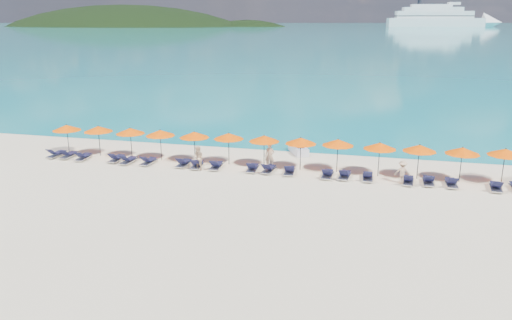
# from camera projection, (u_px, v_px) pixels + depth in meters

# --- Properties ---
(ground) EXTENTS (1400.00, 1400.00, 0.00)m
(ground) POSITION_uv_depth(u_px,v_px,m) (244.00, 193.00, 29.04)
(ground) COLOR beige
(sea) EXTENTS (1600.00, 1300.00, 0.01)m
(sea) POSITION_uv_depth(u_px,v_px,m) (379.00, 26.00, 644.79)
(sea) COLOR #1FA9B2
(sea) RESTS_ON ground
(headland_main) EXTENTS (374.00, 242.00, 126.50)m
(headland_main) POSITION_uv_depth(u_px,v_px,m) (125.00, 58.00, 613.12)
(headland_main) COLOR black
(headland_main) RESTS_ON ground
(headland_small) EXTENTS (162.00, 126.00, 85.50)m
(headland_small) POSITION_uv_depth(u_px,v_px,m) (247.00, 57.00, 596.03)
(headland_small) COLOR black
(headland_small) RESTS_ON ground
(cruise_ship) EXTENTS (128.43, 39.40, 35.31)m
(cruise_ship) POSITION_uv_depth(u_px,v_px,m) (445.00, 18.00, 566.81)
(cruise_ship) COLOR white
(cruise_ship) RESTS_ON ground
(jetski) EXTENTS (1.91, 2.59, 0.87)m
(jetski) POSITION_uv_depth(u_px,v_px,m) (298.00, 149.00, 37.47)
(jetski) COLOR silver
(jetski) RESTS_ON ground
(beachgoer_a) EXTENTS (0.66, 0.46, 1.75)m
(beachgoer_a) POSITION_uv_depth(u_px,v_px,m) (270.00, 156.00, 33.64)
(beachgoer_a) COLOR tan
(beachgoer_a) RESTS_ON ground
(beachgoer_b) EXTENTS (0.91, 0.76, 1.62)m
(beachgoer_b) POSITION_uv_depth(u_px,v_px,m) (198.00, 158.00, 33.30)
(beachgoer_b) COLOR tan
(beachgoer_b) RESTS_ON ground
(beachgoer_c) EXTENTS (0.97, 0.48, 1.47)m
(beachgoer_c) POSITION_uv_depth(u_px,v_px,m) (402.00, 172.00, 30.62)
(beachgoer_c) COLOR tan
(beachgoer_c) RESTS_ON ground
(umbrella_0) EXTENTS (2.10, 2.10, 2.28)m
(umbrella_0) POSITION_uv_depth(u_px,v_px,m) (67.00, 128.00, 36.93)
(umbrella_0) COLOR black
(umbrella_0) RESTS_ON ground
(umbrella_1) EXTENTS (2.10, 2.10, 2.28)m
(umbrella_1) POSITION_uv_depth(u_px,v_px,m) (98.00, 129.00, 36.52)
(umbrella_1) COLOR black
(umbrella_1) RESTS_ON ground
(umbrella_2) EXTENTS (2.10, 2.10, 2.28)m
(umbrella_2) POSITION_uv_depth(u_px,v_px,m) (130.00, 131.00, 35.88)
(umbrella_2) COLOR black
(umbrella_2) RESTS_ON ground
(umbrella_3) EXTENTS (2.10, 2.10, 2.28)m
(umbrella_3) POSITION_uv_depth(u_px,v_px,m) (160.00, 133.00, 35.26)
(umbrella_3) COLOR black
(umbrella_3) RESTS_ON ground
(umbrella_4) EXTENTS (2.10, 2.10, 2.28)m
(umbrella_4) POSITION_uv_depth(u_px,v_px,m) (194.00, 135.00, 34.70)
(umbrella_4) COLOR black
(umbrella_4) RESTS_ON ground
(umbrella_5) EXTENTS (2.10, 2.10, 2.28)m
(umbrella_5) POSITION_uv_depth(u_px,v_px,m) (229.00, 136.00, 34.30)
(umbrella_5) COLOR black
(umbrella_5) RESTS_ON ground
(umbrella_6) EXTENTS (2.10, 2.10, 2.28)m
(umbrella_6) POSITION_uv_depth(u_px,v_px,m) (264.00, 139.00, 33.61)
(umbrella_6) COLOR black
(umbrella_6) RESTS_ON ground
(umbrella_7) EXTENTS (2.10, 2.10, 2.28)m
(umbrella_7) POSITION_uv_depth(u_px,v_px,m) (301.00, 141.00, 33.00)
(umbrella_7) COLOR black
(umbrella_7) RESTS_ON ground
(umbrella_8) EXTENTS (2.10, 2.10, 2.28)m
(umbrella_8) POSITION_uv_depth(u_px,v_px,m) (338.00, 142.00, 32.55)
(umbrella_8) COLOR black
(umbrella_8) RESTS_ON ground
(umbrella_9) EXTENTS (2.10, 2.10, 2.28)m
(umbrella_9) POSITION_uv_depth(u_px,v_px,m) (380.00, 146.00, 31.68)
(umbrella_9) COLOR black
(umbrella_9) RESTS_ON ground
(umbrella_10) EXTENTS (2.10, 2.10, 2.28)m
(umbrella_10) POSITION_uv_depth(u_px,v_px,m) (420.00, 148.00, 31.15)
(umbrella_10) COLOR black
(umbrella_10) RESTS_ON ground
(umbrella_11) EXTENTS (2.10, 2.10, 2.28)m
(umbrella_11) POSITION_uv_depth(u_px,v_px,m) (462.00, 151.00, 30.52)
(umbrella_11) COLOR black
(umbrella_11) RESTS_ON ground
(umbrella_12) EXTENTS (2.10, 2.10, 2.28)m
(umbrella_12) POSITION_uv_depth(u_px,v_px,m) (505.00, 152.00, 30.21)
(umbrella_12) COLOR black
(umbrella_12) RESTS_ON ground
(lounger_0) EXTENTS (0.73, 1.74, 0.66)m
(lounger_0) POSITION_uv_depth(u_px,v_px,m) (56.00, 154.00, 36.61)
(lounger_0) COLOR silver
(lounger_0) RESTS_ON ground
(lounger_1) EXTENTS (0.64, 1.71, 0.66)m
(lounger_1) POSITION_uv_depth(u_px,v_px,m) (69.00, 155.00, 36.39)
(lounger_1) COLOR silver
(lounger_1) RESTS_ON ground
(lounger_2) EXTENTS (0.76, 1.75, 0.66)m
(lounger_2) POSITION_uv_depth(u_px,v_px,m) (83.00, 157.00, 35.86)
(lounger_2) COLOR silver
(lounger_2) RESTS_ON ground
(lounger_3) EXTENTS (0.66, 1.71, 0.66)m
(lounger_3) POSITION_uv_depth(u_px,v_px,m) (116.00, 158.00, 35.46)
(lounger_3) COLOR silver
(lounger_3) RESTS_ON ground
(lounger_4) EXTENTS (0.71, 1.73, 0.66)m
(lounger_4) POSITION_uv_depth(u_px,v_px,m) (128.00, 160.00, 34.98)
(lounger_4) COLOR silver
(lounger_4) RESTS_ON ground
(lounger_5) EXTENTS (0.69, 1.72, 0.66)m
(lounger_5) POSITION_uv_depth(u_px,v_px,m) (149.00, 161.00, 34.75)
(lounger_5) COLOR silver
(lounger_5) RESTS_ON ground
(lounger_6) EXTENTS (0.62, 1.70, 0.66)m
(lounger_6) POSITION_uv_depth(u_px,v_px,m) (184.00, 163.00, 34.32)
(lounger_6) COLOR silver
(lounger_6) RESTS_ON ground
(lounger_7) EXTENTS (0.78, 1.75, 0.66)m
(lounger_7) POSITION_uv_depth(u_px,v_px,m) (197.00, 164.00, 33.96)
(lounger_7) COLOR silver
(lounger_7) RESTS_ON ground
(lounger_8) EXTENTS (0.73, 1.74, 0.66)m
(lounger_8) POSITION_uv_depth(u_px,v_px,m) (216.00, 165.00, 33.74)
(lounger_8) COLOR silver
(lounger_8) RESTS_ON ground
(lounger_9) EXTENTS (0.72, 1.73, 0.66)m
(lounger_9) POSITION_uv_depth(u_px,v_px,m) (253.00, 168.00, 33.22)
(lounger_9) COLOR silver
(lounger_9) RESTS_ON ground
(lounger_10) EXTENTS (0.78, 1.75, 0.66)m
(lounger_10) POSITION_uv_depth(u_px,v_px,m) (269.00, 169.00, 32.96)
(lounger_10) COLOR silver
(lounger_10) RESTS_ON ground
(lounger_11) EXTENTS (0.75, 1.74, 0.66)m
(lounger_11) POSITION_uv_depth(u_px,v_px,m) (289.00, 171.00, 32.59)
(lounger_11) COLOR silver
(lounger_11) RESTS_ON ground
(lounger_12) EXTENTS (0.68, 1.72, 0.66)m
(lounger_12) POSITION_uv_depth(u_px,v_px,m) (328.00, 174.00, 31.90)
(lounger_12) COLOR silver
(lounger_12) RESTS_ON ground
(lounger_13) EXTENTS (0.78, 1.75, 0.66)m
(lounger_13) POSITION_uv_depth(u_px,v_px,m) (345.00, 175.00, 31.71)
(lounger_13) COLOR silver
(lounger_13) RESTS_ON ground
(lounger_14) EXTENTS (0.68, 1.72, 0.66)m
(lounger_14) POSITION_uv_depth(u_px,v_px,m) (368.00, 176.00, 31.39)
(lounger_14) COLOR silver
(lounger_14) RESTS_ON ground
(lounger_15) EXTENTS (0.76, 1.75, 0.66)m
(lounger_15) POSITION_uv_depth(u_px,v_px,m) (408.00, 180.00, 30.67)
(lounger_15) COLOR silver
(lounger_15) RESTS_ON ground
(lounger_16) EXTENTS (0.64, 1.71, 0.66)m
(lounger_16) POSITION_uv_depth(u_px,v_px,m) (428.00, 181.00, 30.58)
(lounger_16) COLOR silver
(lounger_16) RESTS_ON ground
(lounger_17) EXTENTS (0.66, 1.71, 0.66)m
(lounger_17) POSITION_uv_depth(u_px,v_px,m) (451.00, 183.00, 30.22)
(lounger_17) COLOR silver
(lounger_17) RESTS_ON ground
(lounger_18) EXTENTS (0.77, 1.75, 0.66)m
(lounger_18) POSITION_uv_depth(u_px,v_px,m) (496.00, 186.00, 29.53)
(lounger_18) COLOR silver
(lounger_18) RESTS_ON ground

